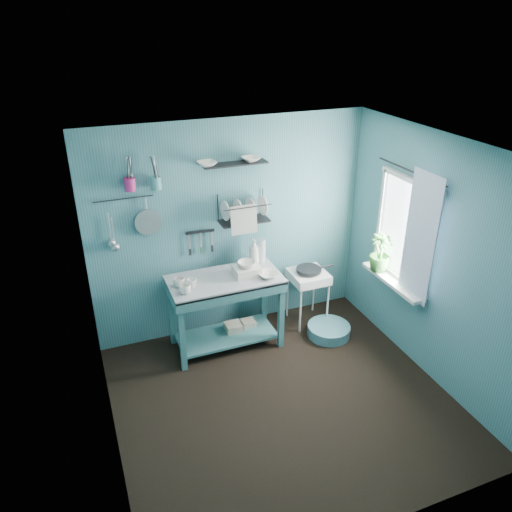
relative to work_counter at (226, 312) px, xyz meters
name	(u,v)px	position (x,y,z in m)	size (l,w,h in m)	color
floor	(283,400)	(0.22, -1.09, -0.44)	(3.20, 3.20, 0.00)	black
ceiling	(290,152)	(0.22, -1.09, 2.06)	(3.20, 3.20, 0.00)	silver
wall_back	(231,229)	(0.22, 0.41, 0.81)	(3.20, 3.20, 0.00)	#376870
wall_front	(385,403)	(0.22, -2.59, 0.81)	(3.20, 3.20, 0.00)	#376870
wall_left	(99,330)	(-1.38, -1.09, 0.81)	(3.00, 3.00, 0.00)	#376870
wall_right	(433,261)	(1.82, -1.09, 0.81)	(3.00, 3.00, 0.00)	#376870
work_counter	(226,312)	(0.00, 0.00, 0.00)	(1.23, 0.62, 0.87)	#326669
mug_left	(185,289)	(-0.48, -0.16, 0.48)	(0.12, 0.12, 0.10)	silver
mug_mid	(192,283)	(-0.38, -0.06, 0.48)	(0.10, 0.10, 0.09)	silver
mug_right	(179,282)	(-0.50, 0.00, 0.48)	(0.12, 0.12, 0.10)	silver
wash_tub	(247,271)	(0.25, -0.02, 0.49)	(0.28, 0.22, 0.10)	silver
tub_bowl	(247,264)	(0.25, -0.02, 0.57)	(0.20, 0.20, 0.06)	silver
soap_bottle	(254,252)	(0.42, 0.20, 0.59)	(0.12, 0.12, 0.30)	silver
water_bottle	(261,251)	(0.52, 0.22, 0.58)	(0.09, 0.09, 0.28)	#A8B7BB
counter_bowl	(268,275)	(0.45, -0.15, 0.46)	(0.22, 0.22, 0.05)	silver
hotplate_stand	(307,297)	(1.08, 0.10, -0.10)	(0.42, 0.42, 0.68)	silver
frying_pan	(309,270)	(1.08, 0.10, 0.28)	(0.30, 0.30, 0.04)	black
knife_strip	(200,232)	(-0.15, 0.38, 0.85)	(0.32, 0.02, 0.03)	black
dish_rack	(244,208)	(0.34, 0.28, 1.10)	(0.55, 0.24, 0.32)	black
upper_shelf	(235,164)	(0.25, 0.31, 1.60)	(0.70, 0.18, 0.01)	black
shelf_bowl_left	(207,164)	(-0.05, 0.31, 1.62)	(0.20, 0.20, 0.05)	silver
shelf_bowl_right	(251,163)	(0.43, 0.31, 1.58)	(0.19, 0.19, 0.05)	silver
utensil_cup_magenta	(130,184)	(-0.85, 0.33, 1.50)	(0.11, 0.11, 0.13)	#B12067
utensil_cup_teal	(156,183)	(-0.59, 0.33, 1.48)	(0.11, 0.11, 0.13)	teal
colander	(148,222)	(-0.70, 0.36, 1.06)	(0.28, 0.28, 0.03)	#A2A6AA
ladle_outer	(109,227)	(-1.10, 0.37, 1.06)	(0.01, 0.01, 0.30)	#A2A6AA
ladle_inner	(113,231)	(-1.07, 0.37, 1.01)	(0.01, 0.01, 0.30)	#A2A6AA
hook_rail	(123,199)	(-0.92, 0.38, 1.34)	(0.01, 0.01, 0.60)	black
window_glass	(406,231)	(1.81, -0.64, 0.96)	(1.10, 1.10, 0.00)	white
windowsill	(392,281)	(1.72, -0.64, 0.37)	(0.16, 0.95, 0.04)	silver
curtain	(420,238)	(1.74, -0.94, 1.01)	(1.35, 1.35, 0.00)	white
curtain_rod	(411,171)	(1.76, -0.64, 1.61)	(0.02, 0.02, 1.05)	black
potted_plant	(380,253)	(1.71, -0.39, 0.61)	(0.25, 0.25, 0.44)	#316B2A
storage_tin_large	(233,332)	(0.10, 0.05, -0.33)	(0.18, 0.18, 0.22)	gray
storage_tin_small	(248,328)	(0.30, 0.08, -0.34)	(0.15, 0.15, 0.20)	gray
floor_basin	(329,330)	(1.19, -0.28, -0.37)	(0.50, 0.50, 0.13)	teal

